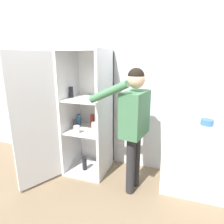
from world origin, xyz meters
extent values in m
plane|color=#7A664C|center=(0.00, 0.00, 0.00)|extent=(12.00, 12.00, 0.00)
cube|color=silver|center=(0.00, 0.98, 1.27)|extent=(7.00, 0.06, 2.55)
cube|color=silver|center=(-0.18, 0.62, 0.02)|extent=(0.58, 0.62, 0.04)
cube|color=silver|center=(-0.18, 0.62, 1.74)|extent=(0.58, 0.62, 0.04)
cube|color=white|center=(-0.18, 0.91, 0.88)|extent=(0.58, 0.03, 1.69)
cube|color=silver|center=(-0.45, 0.62, 0.88)|extent=(0.04, 0.62, 1.69)
cube|color=silver|center=(0.10, 0.62, 0.88)|extent=(0.04, 0.62, 1.69)
cube|color=white|center=(-0.18, 0.62, 0.63)|extent=(0.51, 0.55, 0.02)
cube|color=white|center=(-0.18, 0.62, 1.09)|extent=(0.51, 0.55, 0.02)
cube|color=silver|center=(-0.62, 0.06, 0.88)|extent=(0.31, 0.54, 1.69)
cylinder|color=teal|center=(-0.37, 0.72, 0.73)|extent=(0.05, 0.05, 0.18)
cylinder|color=#9E4C19|center=(0.04, 0.45, 0.11)|extent=(0.05, 0.05, 0.15)
cylinder|color=black|center=(-0.36, 0.57, 0.72)|extent=(0.05, 0.05, 0.14)
cylinder|color=black|center=(-0.04, 0.77, 0.10)|extent=(0.09, 0.09, 0.14)
cylinder|color=black|center=(-0.39, 0.58, 1.18)|extent=(0.05, 0.05, 0.15)
cylinder|color=beige|center=(-0.04, 0.53, 0.72)|extent=(0.08, 0.08, 0.14)
cylinder|color=maroon|center=(-0.13, 0.67, 0.75)|extent=(0.05, 0.05, 0.22)
cylinder|color=beige|center=(-0.25, 0.42, 0.70)|extent=(0.09, 0.09, 0.11)
cylinder|color=#B78C1E|center=(-0.07, 0.75, 0.76)|extent=(0.07, 0.07, 0.23)
cylinder|color=black|center=(-0.20, 0.52, 0.13)|extent=(0.07, 0.07, 0.19)
cylinder|color=#262628|center=(0.55, 0.29, 0.37)|extent=(0.11, 0.11, 0.75)
cylinder|color=#262628|center=(0.58, 0.46, 0.37)|extent=(0.11, 0.11, 0.75)
cube|color=#3F724C|center=(0.56, 0.37, 1.01)|extent=(0.30, 0.46, 0.53)
sphere|color=#DBAD89|center=(0.56, 0.37, 1.41)|extent=(0.21, 0.21, 0.21)
sphere|color=black|center=(0.56, 0.37, 1.45)|extent=(0.19, 0.19, 0.19)
cylinder|color=#3F724C|center=(0.30, 0.18, 1.28)|extent=(0.49, 0.17, 0.29)
cylinder|color=#3F724C|center=(0.60, 0.61, 0.99)|extent=(0.08, 0.08, 0.50)
cube|color=white|center=(1.28, 0.65, 0.44)|extent=(0.76, 0.57, 0.89)
cylinder|color=#335B8E|center=(1.37, 0.60, 0.92)|extent=(0.15, 0.15, 0.07)
camera|label=1|loc=(1.03, -1.84, 1.66)|focal=32.00mm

